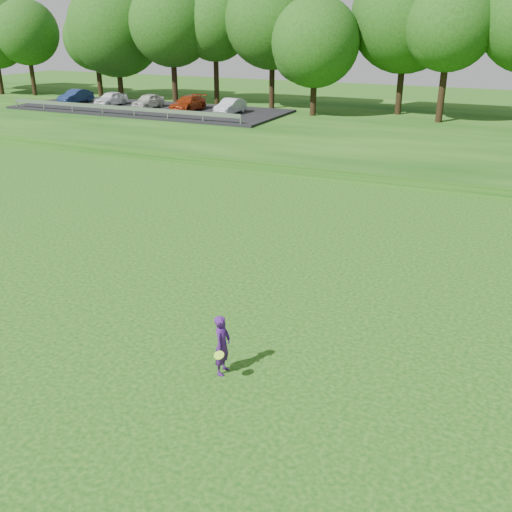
% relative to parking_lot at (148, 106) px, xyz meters
% --- Properties ---
extents(ground, '(140.00, 140.00, 0.00)m').
position_rel_parking_lot_xyz_m(ground, '(23.87, -32.80, -1.01)').
color(ground, '#0B3D0B').
rests_on(ground, ground).
extents(berm, '(130.00, 30.00, 0.60)m').
position_rel_parking_lot_xyz_m(berm, '(23.87, 1.20, -0.71)').
color(berm, '#0B3D0B').
rests_on(berm, ground).
extents(walking_path, '(130.00, 1.60, 0.04)m').
position_rel_parking_lot_xyz_m(walking_path, '(23.87, -12.80, -0.99)').
color(walking_path, gray).
rests_on(walking_path, ground).
extents(treeline, '(104.00, 7.00, 15.00)m').
position_rel_parking_lot_xyz_m(treeline, '(23.87, 5.20, 7.09)').
color(treeline, '#193E0E').
rests_on(treeline, berm).
extents(parking_lot, '(24.00, 9.00, 1.38)m').
position_rel_parking_lot_xyz_m(parking_lot, '(0.00, 0.00, 0.00)').
color(parking_lot, black).
rests_on(parking_lot, berm).
extents(woman, '(0.49, 0.86, 1.48)m').
position_rel_parking_lot_xyz_m(woman, '(24.15, -31.74, -0.27)').
color(woman, '#421768').
rests_on(woman, ground).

